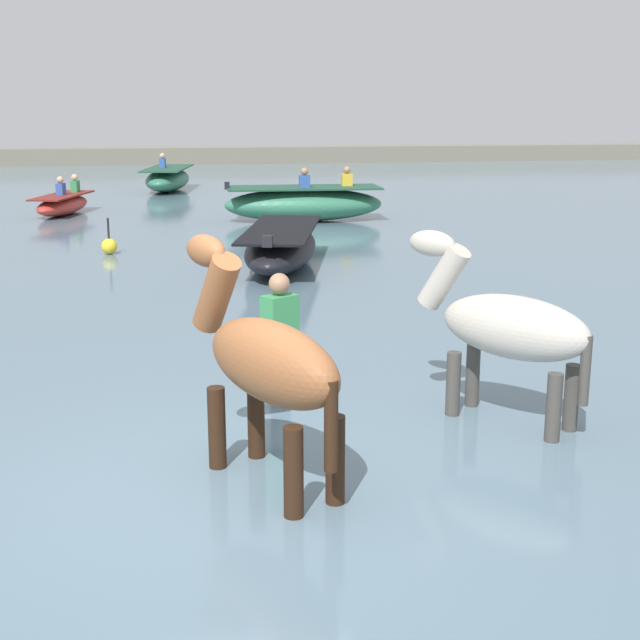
# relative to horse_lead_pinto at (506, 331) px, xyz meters

# --- Properties ---
(ground_plane) EXTENTS (120.00, 120.00, 0.00)m
(ground_plane) POSITION_rel_horse_lead_pinto_xyz_m (-2.62, -1.03, -1.20)
(ground_plane) COLOR #84755B
(water_surface) EXTENTS (90.00, 90.00, 0.36)m
(water_surface) POSITION_rel_horse_lead_pinto_xyz_m (-2.62, 8.97, -1.02)
(water_surface) COLOR slate
(water_surface) RESTS_ON ground
(horse_lead_pinto) EXTENTS (1.45, 1.64, 2.03)m
(horse_lead_pinto) POSITION_rel_horse_lead_pinto_xyz_m (0.00, 0.00, 0.00)
(horse_lead_pinto) COLOR beige
(horse_lead_pinto) RESTS_ON ground
(horse_trailing_chestnut) EXTENTS (1.21, 1.91, 2.16)m
(horse_trailing_chestnut) POSITION_rel_horse_lead_pinto_xyz_m (-2.24, -0.95, 0.07)
(horse_trailing_chestnut) COLOR brown
(horse_trailing_chestnut) RESTS_ON ground
(boat_mid_channel) EXTENTS (2.05, 4.03, 0.83)m
(boat_mid_channel) POSITION_rel_horse_lead_pinto_xyz_m (-1.03, 8.02, -0.49)
(boat_mid_channel) COLOR black
(boat_mid_channel) RESTS_ON water_surface
(boat_mid_outer) EXTENTS (1.91, 4.01, 1.25)m
(boat_mid_outer) POSITION_rel_horse_lead_pinto_xyz_m (-3.06, 22.76, -0.45)
(boat_mid_outer) COLOR #337556
(boat_mid_outer) RESTS_ON water_surface
(boat_far_inshore) EXTENTS (1.53, 2.86, 1.00)m
(boat_far_inshore) POSITION_rel_horse_lead_pinto_xyz_m (-5.76, 16.57, -0.57)
(boat_far_inshore) COLOR #BC382D
(boat_far_inshore) RESTS_ON water_surface
(boat_far_offshore) EXTENTS (3.95, 1.58, 1.32)m
(boat_far_offshore) POSITION_rel_horse_lead_pinto_xyz_m (0.29, 14.21, -0.41)
(boat_far_offshore) COLOR #337556
(boat_far_offshore) RESTS_ON water_surface
(person_onlooker_right) EXTENTS (0.38, 0.34, 1.63)m
(person_onlooker_right) POSITION_rel_horse_lead_pinto_xyz_m (-1.93, 0.84, -0.33)
(person_onlooker_right) COLOR #383842
(person_onlooker_right) RESTS_ON ground
(channel_buoy) EXTENTS (0.30, 0.30, 0.70)m
(channel_buoy) POSITION_rel_horse_lead_pinto_xyz_m (-4.14, 9.92, -0.68)
(channel_buoy) COLOR yellow
(channel_buoy) RESTS_ON water_surface
(far_shoreline) EXTENTS (80.00, 2.40, 1.16)m
(far_shoreline) POSITION_rel_horse_lead_pinto_xyz_m (-2.62, 37.15, -0.62)
(far_shoreline) COLOR #706B5B
(far_shoreline) RESTS_ON ground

